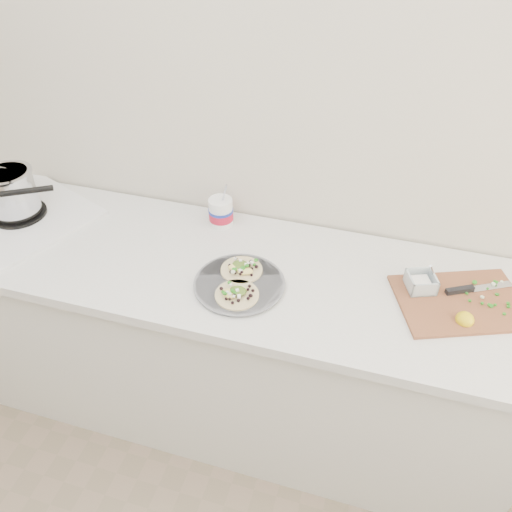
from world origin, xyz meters
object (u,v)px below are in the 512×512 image
(stove, at_px, (15,200))
(tub, at_px, (221,210))
(taco_plate, at_px, (239,282))
(cutboard, at_px, (459,298))

(stove, xyz_separation_m, tub, (0.80, 0.19, -0.02))
(taco_plate, bearing_deg, cutboard, 10.42)
(stove, relative_size, tub, 3.06)
(stove, bearing_deg, tub, 35.62)
(tub, bearing_deg, cutboard, -12.09)
(stove, height_order, taco_plate, stove)
(taco_plate, relative_size, tub, 1.45)
(stove, relative_size, taco_plate, 2.11)
(taco_plate, bearing_deg, tub, 118.73)
(taco_plate, height_order, cutboard, cutboard)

